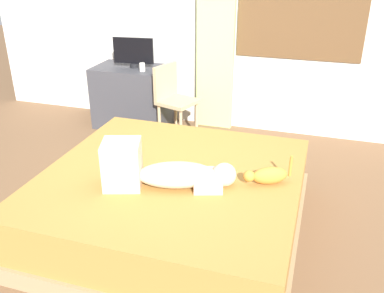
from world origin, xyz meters
The scene contains 10 objects.
ground_plane centered at (0.00, 0.00, 0.00)m, with size 16.00×16.00×0.00m, color brown.
back_wall_with_window centered at (0.02, 2.42, 1.45)m, with size 6.40×0.14×2.90m.
bed centered at (0.04, 0.14, 0.24)m, with size 1.96×1.93×0.48m.
person_lying centered at (0.05, -0.04, 0.60)m, with size 0.93×0.50×0.34m.
cat centered at (0.75, 0.21, 0.55)m, with size 0.33×0.22×0.21m.
desk centered at (-1.15, 2.02, 0.37)m, with size 0.90×0.56×0.74m.
tv_monitor centered at (-1.11, 2.02, 0.92)m, with size 0.48×0.10×0.35m.
cup centered at (-0.95, 1.90, 0.79)m, with size 0.06×0.06×0.09m, color white.
chair_by_desk centered at (-0.55, 1.79, 0.51)m, with size 0.48×0.48×0.86m.
curtain_left centered at (-0.19, 2.30, 1.31)m, with size 0.44×0.06×2.62m, color #ADCC75.
Camera 1 is at (1.04, -2.48, 2.03)m, focal length 39.63 mm.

